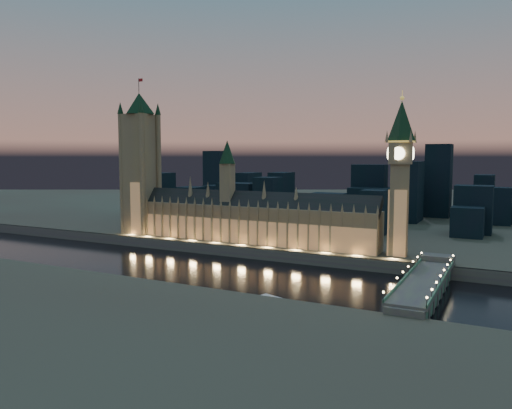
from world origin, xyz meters
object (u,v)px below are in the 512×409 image
at_px(victoria_tower, 140,157).
at_px(river_boat, 278,305).
at_px(palace_of_westminster, 249,218).
at_px(elizabeth_tower, 400,164).
at_px(westminster_bridge, 425,285).

bearing_deg(victoria_tower, river_boat, -32.88).
relative_size(palace_of_westminster, elizabeth_tower, 1.87).
height_order(palace_of_westminster, elizabeth_tower, elizabeth_tower).
bearing_deg(river_boat, palace_of_westminster, 123.79).
height_order(palace_of_westminster, westminster_bridge, palace_of_westminster).
xyz_separation_m(elizabeth_tower, westminster_bridge, (27.51, -65.37, -62.35)).
height_order(palace_of_westminster, river_boat, palace_of_westminster).
bearing_deg(westminster_bridge, victoria_tower, 165.09).
height_order(victoria_tower, river_boat, victoria_tower).
bearing_deg(victoria_tower, palace_of_westminster, -0.10).
distance_m(elizabeth_tower, westminster_bridge, 94.43).
relative_size(palace_of_westminster, victoria_tower, 1.54).
bearing_deg(westminster_bridge, river_boat, -137.72).
relative_size(palace_of_westminster, westminster_bridge, 1.79).
distance_m(victoria_tower, westminster_bridge, 262.81).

